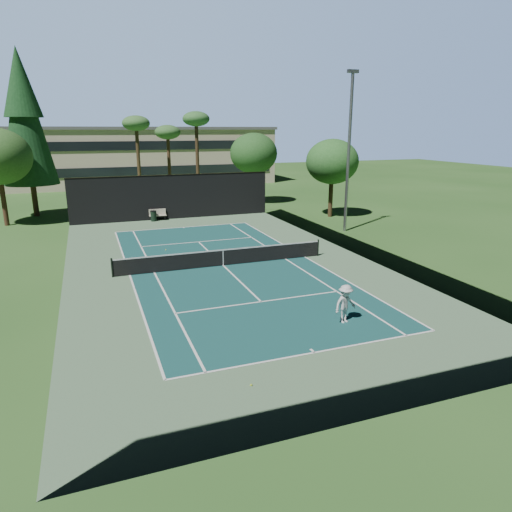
{
  "coord_description": "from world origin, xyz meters",
  "views": [
    {
      "loc": [
        -7.3,
        -25.41,
        7.96
      ],
      "look_at": [
        1.0,
        -3.0,
        1.3
      ],
      "focal_mm": 32.0,
      "sensor_mm": 36.0,
      "label": 1
    }
  ],
  "objects_px": {
    "tennis_ball_a": "(251,385)",
    "tennis_ball_b": "(182,260)",
    "tennis_ball_c": "(228,250)",
    "tennis_ball_d": "(166,250)",
    "park_bench": "(158,214)",
    "trash_bin": "(154,216)",
    "player": "(345,304)",
    "tennis_net": "(223,257)"
  },
  "relations": [
    {
      "from": "tennis_ball_a",
      "to": "tennis_ball_b",
      "type": "bearing_deg",
      "value": 86.99
    },
    {
      "from": "tennis_ball_c",
      "to": "tennis_ball_d",
      "type": "distance_m",
      "value": 4.23
    },
    {
      "from": "tennis_ball_d",
      "to": "park_bench",
      "type": "height_order",
      "value": "park_bench"
    },
    {
      "from": "trash_bin",
      "to": "tennis_ball_b",
      "type": "bearing_deg",
      "value": -90.91
    },
    {
      "from": "tennis_ball_c",
      "to": "park_bench",
      "type": "xyz_separation_m",
      "value": [
        -2.79,
        12.54,
        0.51
      ]
    },
    {
      "from": "tennis_ball_a",
      "to": "trash_bin",
      "type": "relative_size",
      "value": 0.08
    },
    {
      "from": "tennis_ball_c",
      "to": "player",
      "type": "bearing_deg",
      "value": -84.62
    },
    {
      "from": "player",
      "to": "tennis_ball_d",
      "type": "distance_m",
      "value": 15.57
    },
    {
      "from": "player",
      "to": "tennis_ball_b",
      "type": "height_order",
      "value": "player"
    },
    {
      "from": "park_bench",
      "to": "tennis_ball_c",
      "type": "bearing_deg",
      "value": -77.45
    },
    {
      "from": "tennis_ball_a",
      "to": "tennis_ball_b",
      "type": "relative_size",
      "value": 1.23
    },
    {
      "from": "park_bench",
      "to": "tennis_ball_a",
      "type": "bearing_deg",
      "value": -92.8
    },
    {
      "from": "tennis_ball_b",
      "to": "tennis_ball_a",
      "type": "bearing_deg",
      "value": -93.01
    },
    {
      "from": "tennis_net",
      "to": "tennis_ball_d",
      "type": "bearing_deg",
      "value": 118.7
    },
    {
      "from": "tennis_net",
      "to": "tennis_ball_c",
      "type": "relative_size",
      "value": 168.99
    },
    {
      "from": "tennis_ball_a",
      "to": "park_bench",
      "type": "height_order",
      "value": "park_bench"
    },
    {
      "from": "player",
      "to": "tennis_ball_a",
      "type": "bearing_deg",
      "value": -161.14
    },
    {
      "from": "tennis_ball_b",
      "to": "trash_bin",
      "type": "xyz_separation_m",
      "value": [
        0.21,
        13.52,
        0.45
      ]
    },
    {
      "from": "tennis_ball_d",
      "to": "park_bench",
      "type": "relative_size",
      "value": 0.05
    },
    {
      "from": "tennis_net",
      "to": "tennis_ball_c",
      "type": "distance_m",
      "value": 3.52
    },
    {
      "from": "tennis_ball_b",
      "to": "trash_bin",
      "type": "height_order",
      "value": "trash_bin"
    },
    {
      "from": "player",
      "to": "park_bench",
      "type": "distance_m",
      "value": 25.93
    },
    {
      "from": "player",
      "to": "park_bench",
      "type": "relative_size",
      "value": 1.12
    },
    {
      "from": "player",
      "to": "park_bench",
      "type": "height_order",
      "value": "player"
    },
    {
      "from": "tennis_net",
      "to": "trash_bin",
      "type": "distance_m",
      "value": 15.62
    },
    {
      "from": "tennis_net",
      "to": "park_bench",
      "type": "bearing_deg",
      "value": 95.51
    },
    {
      "from": "tennis_net",
      "to": "player",
      "type": "xyz_separation_m",
      "value": [
        2.5,
        -9.83,
        0.28
      ]
    },
    {
      "from": "tennis_ball_c",
      "to": "park_bench",
      "type": "height_order",
      "value": "park_bench"
    },
    {
      "from": "tennis_ball_c",
      "to": "tennis_ball_d",
      "type": "relative_size",
      "value": 0.98
    },
    {
      "from": "tennis_ball_d",
      "to": "tennis_net",
      "type": "bearing_deg",
      "value": -61.3
    },
    {
      "from": "tennis_ball_a",
      "to": "park_bench",
      "type": "bearing_deg",
      "value": 87.2
    },
    {
      "from": "player",
      "to": "tennis_ball_d",
      "type": "height_order",
      "value": "player"
    },
    {
      "from": "tennis_ball_a",
      "to": "park_bench",
      "type": "relative_size",
      "value": 0.05
    },
    {
      "from": "tennis_net",
      "to": "tennis_ball_d",
      "type": "distance_m",
      "value": 5.54
    },
    {
      "from": "tennis_ball_c",
      "to": "tennis_ball_d",
      "type": "bearing_deg",
      "value": 157.85
    },
    {
      "from": "tennis_ball_b",
      "to": "park_bench",
      "type": "xyz_separation_m",
      "value": [
        0.62,
        13.79,
        0.52
      ]
    },
    {
      "from": "tennis_ball_b",
      "to": "tennis_ball_d",
      "type": "relative_size",
      "value": 0.81
    },
    {
      "from": "tennis_ball_a",
      "to": "tennis_ball_d",
      "type": "xyz_separation_m",
      "value": [
        0.29,
        18.03,
        0.0
      ]
    },
    {
      "from": "tennis_ball_d",
      "to": "tennis_ball_a",
      "type": "bearing_deg",
      "value": -90.92
    },
    {
      "from": "player",
      "to": "tennis_ball_a",
      "type": "distance_m",
      "value": 6.44
    },
    {
      "from": "tennis_net",
      "to": "tennis_ball_a",
      "type": "height_order",
      "value": "tennis_net"
    },
    {
      "from": "park_bench",
      "to": "trash_bin",
      "type": "distance_m",
      "value": 0.5
    }
  ]
}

